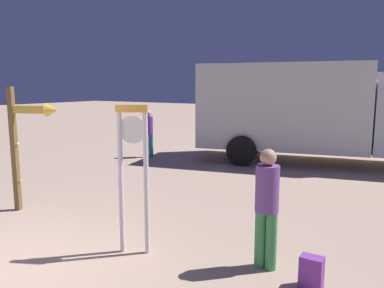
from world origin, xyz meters
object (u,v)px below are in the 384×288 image
(person_distant, at_px, (149,131))
(box_truck_near, at_px, (307,109))
(standing_clock, at_px, (133,164))
(arrow_sign, at_px, (28,132))
(box_truck_far, at_px, (314,102))
(person_near_clock, at_px, (267,203))
(backpack, at_px, (312,273))

(person_distant, relative_size, box_truck_near, 0.21)
(standing_clock, xyz_separation_m, arrow_sign, (-2.84, 0.34, 0.23))
(arrow_sign, xyz_separation_m, box_truck_near, (3.07, 7.48, 0.14))
(arrow_sign, distance_m, box_truck_near, 8.09)
(standing_clock, bearing_deg, person_distant, 127.08)
(standing_clock, relative_size, arrow_sign, 0.90)
(standing_clock, height_order, person_distant, standing_clock)
(standing_clock, bearing_deg, box_truck_far, 95.17)
(arrow_sign, height_order, person_distant, arrow_sign)
(standing_clock, height_order, arrow_sign, arrow_sign)
(person_near_clock, relative_size, backpack, 4.04)
(box_truck_far, bearing_deg, standing_clock, -84.83)
(person_distant, bearing_deg, backpack, -38.79)
(standing_clock, xyz_separation_m, backpack, (2.42, 0.36, -1.10))
(backpack, distance_m, box_truck_far, 14.89)
(arrow_sign, xyz_separation_m, box_truck_far, (1.51, 14.35, 0.09))
(box_truck_near, bearing_deg, backpack, -73.71)
(standing_clock, relative_size, box_truck_far, 0.28)
(backpack, bearing_deg, standing_clock, -171.60)
(person_near_clock, bearing_deg, person_distant, 139.37)
(backpack, height_order, box_truck_far, box_truck_far)
(arrow_sign, bearing_deg, standing_clock, -6.86)
(box_truck_far, bearing_deg, backpack, -75.36)
(backpack, xyz_separation_m, box_truck_far, (-3.74, 14.34, 1.42))
(standing_clock, bearing_deg, arrow_sign, 173.14)
(arrow_sign, xyz_separation_m, person_near_clock, (4.60, 0.20, -0.64))
(person_distant, bearing_deg, box_truck_near, 22.94)
(standing_clock, relative_size, backpack, 5.39)
(person_distant, bearing_deg, arrow_sign, -73.95)
(arrow_sign, relative_size, backpack, 6.00)
(backpack, bearing_deg, box_truck_far, 104.64)
(arrow_sign, height_order, box_truck_far, box_truck_far)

